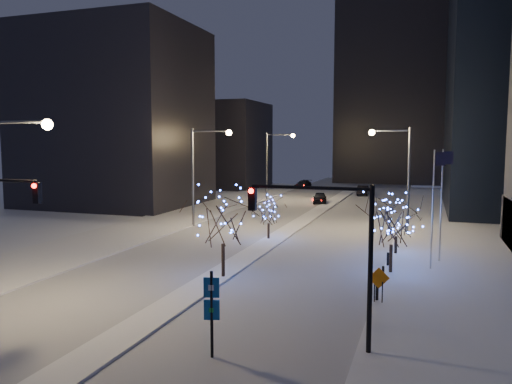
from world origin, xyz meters
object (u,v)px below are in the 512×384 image
at_px(holiday_tree_plaza_near, 392,222).
at_px(holiday_tree_plaza_far, 397,220).
at_px(street_lamp_east, 399,165).
at_px(car_near, 320,198).
at_px(street_lamp_w_far, 274,156).
at_px(street_lamp_w_mid, 202,163).
at_px(holiday_tree_median_near, 223,217).
at_px(wayfinding_sign, 212,305).
at_px(construction_sign, 379,281).
at_px(traffic_signal_east, 332,238).
at_px(car_mid, 363,190).
at_px(street_lamp_w_near, 5,182).
at_px(car_far, 303,184).
at_px(holiday_tree_median_far, 269,211).

bearing_deg(holiday_tree_plaza_near, holiday_tree_plaza_far, 90.00).
bearing_deg(street_lamp_east, car_near, 120.08).
relative_size(car_near, holiday_tree_plaza_far, 1.12).
relative_size(street_lamp_w_far, street_lamp_east, 1.00).
distance_m(street_lamp_w_mid, street_lamp_east, 19.26).
bearing_deg(holiday_tree_median_near, wayfinding_sign, -69.66).
relative_size(street_lamp_w_far, construction_sign, 5.27).
bearing_deg(traffic_signal_east, car_mid, 95.46).
bearing_deg(street_lamp_w_near, traffic_signal_east, -3.21).
bearing_deg(holiday_tree_median_near, street_lamp_w_near, -140.60).
xyz_separation_m(car_near, wayfinding_sign, (6.05, -51.22, 1.41)).
xyz_separation_m(street_lamp_east, construction_sign, (0.22, -22.37, -5.16)).
xyz_separation_m(car_mid, car_far, (-12.02, 8.36, -0.06)).
relative_size(street_lamp_w_mid, car_near, 2.18).
height_order(holiday_tree_median_near, holiday_tree_median_far, holiday_tree_median_near).
bearing_deg(street_lamp_east, holiday_tree_plaza_near, -88.48).
relative_size(holiday_tree_median_far, wayfinding_sign, 1.04).
height_order(car_mid, construction_sign, construction_sign).
distance_m(street_lamp_east, holiday_tree_plaza_near, 16.04).
bearing_deg(holiday_tree_plaza_near, construction_sign, -91.73).
relative_size(street_lamp_w_mid, car_far, 1.97).
relative_size(car_far, holiday_tree_median_far, 1.37).
height_order(traffic_signal_east, car_near, traffic_signal_east).
height_order(street_lamp_w_near, holiday_tree_plaza_far, street_lamp_w_near).
relative_size(street_lamp_w_near, traffic_signal_east, 1.43).
relative_size(holiday_tree_plaza_near, construction_sign, 2.67).
relative_size(car_mid, holiday_tree_plaza_near, 0.95).
bearing_deg(holiday_tree_median_near, holiday_tree_plaza_near, 24.22).
xyz_separation_m(street_lamp_w_mid, car_near, (7.44, 23.00, -5.72)).
distance_m(car_near, wayfinding_sign, 51.60).
bearing_deg(street_lamp_w_far, holiday_tree_plaza_near, -62.76).
relative_size(street_lamp_w_mid, street_lamp_east, 1.00).
bearing_deg(holiday_tree_plaza_far, street_lamp_w_mid, 160.43).
xyz_separation_m(street_lamp_w_mid, street_lamp_east, (19.02, 3.00, -0.05)).
distance_m(street_lamp_w_far, car_mid, 17.17).
height_order(car_near, holiday_tree_median_near, holiday_tree_median_near).
bearing_deg(street_lamp_east, car_mid, 102.11).
relative_size(car_near, wayfinding_sign, 1.29).
height_order(car_near, holiday_tree_plaza_near, holiday_tree_plaza_near).
height_order(traffic_signal_east, holiday_tree_median_near, traffic_signal_east).
distance_m(street_lamp_w_near, street_lamp_w_mid, 25.00).
bearing_deg(street_lamp_w_mid, street_lamp_w_far, 90.00).
bearing_deg(holiday_tree_median_far, street_lamp_w_near, -112.34).
relative_size(street_lamp_w_far, holiday_tree_plaza_near, 1.97).
bearing_deg(car_far, street_lamp_w_mid, -83.14).
height_order(street_lamp_east, holiday_tree_median_near, street_lamp_east).
distance_m(street_lamp_w_near, holiday_tree_median_far, 22.55).
bearing_deg(car_far, construction_sign, -66.35).
xyz_separation_m(street_lamp_w_near, holiday_tree_median_near, (9.42, 7.74, -2.56)).
relative_size(street_lamp_w_mid, traffic_signal_east, 1.43).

